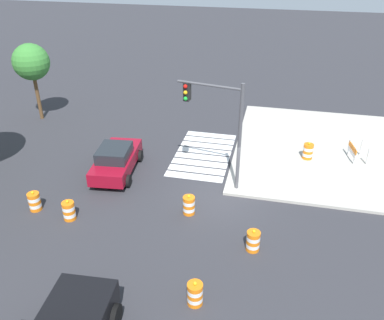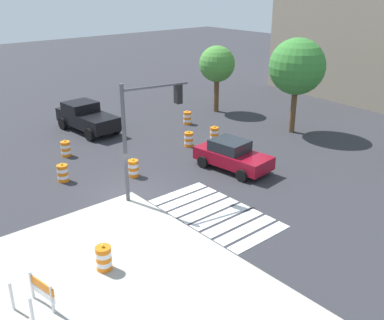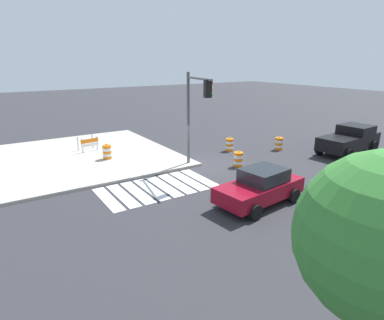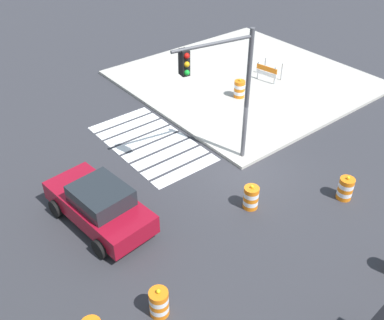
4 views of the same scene
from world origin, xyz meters
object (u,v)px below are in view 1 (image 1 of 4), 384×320
Objects in this scene: traffic_barrel_crosswalk_end at (195,294)px; street_tree_streetside_far at (31,62)px; sports_car at (116,160)px; traffic_barrel_median_far at (35,201)px; traffic_barrel_on_sidewalk at (308,151)px; traffic_barrel_near_corner at (189,205)px; construction_barricade at (355,151)px; traffic_barrel_lane_center at (253,241)px; traffic_barrel_median_near at (69,211)px; traffic_light_pole at (218,116)px.

traffic_barrel_crosswalk_end is 19.96m from street_tree_streetside_far.
sports_car is 4.75m from traffic_barrel_median_far.
street_tree_streetside_far is at bearing 83.21° from traffic_barrel_on_sidewalk.
traffic_barrel_crosswalk_end is (-5.06, -1.39, 0.00)m from traffic_barrel_near_corner.
traffic_barrel_near_corner is at bearing 15.41° from traffic_barrel_crosswalk_end.
traffic_barrel_crosswalk_end is 13.65m from construction_barricade.
traffic_barrel_median_far is 1.00× the size of traffic_barrel_lane_center.
construction_barricade is (0.43, -2.59, 0.12)m from traffic_barrel_on_sidewalk.
traffic_barrel_median_far is at bearing 148.43° from sports_car.
traffic_barrel_near_corner is 5.47m from traffic_barrel_median_near.
traffic_light_pole is 1.05× the size of street_tree_streetside_far.
construction_barricade is (6.83, -8.09, 0.27)m from traffic_barrel_near_corner.
traffic_barrel_lane_center is at bearing -152.49° from traffic_light_pole.
traffic_barrel_median_near is at bearing 126.75° from traffic_barrel_on_sidewalk.
traffic_barrel_median_near is at bearing 122.38° from construction_barricade.
traffic_barrel_on_sidewalk is (8.01, -10.73, 0.15)m from traffic_barrel_median_near.
traffic_barrel_median_near is at bearing 62.50° from traffic_barrel_crosswalk_end.
traffic_light_pole reaches higher than traffic_barrel_median_near.
sports_car is at bearing 37.93° from traffic_barrel_crosswalk_end.
traffic_barrel_on_sidewalk is at bearing -58.64° from traffic_barrel_median_far.
traffic_light_pole is at bearing 4.42° from traffic_barrel_crosswalk_end.
traffic_barrel_near_corner is at bearing 59.48° from traffic_barrel_lane_center.
traffic_light_pole is at bearing -63.66° from traffic_barrel_median_far.
sports_car is at bearing -125.90° from street_tree_streetside_far.
traffic_barrel_near_corner and traffic_barrel_median_near have the same top height.
street_tree_streetside_far reaches higher than traffic_barrel_lane_center.
traffic_barrel_crosswalk_end is 3.65m from traffic_barrel_lane_center.
traffic_barrel_lane_center is at bearing -123.25° from street_tree_streetside_far.
traffic_barrel_lane_center is at bearing 150.19° from construction_barricade.
construction_barricade is at bearing -49.85° from traffic_barrel_near_corner.
traffic_barrel_near_corner is 1.00× the size of traffic_barrel_median_far.
sports_car is 3.30× the size of construction_barricade.
traffic_barrel_on_sidewalk is (8.24, -2.38, 0.15)m from traffic_barrel_lane_center.
sports_car is at bearing 59.80° from traffic_barrel_near_corner.
street_tree_streetside_far is (1.74, 20.84, 3.30)m from construction_barricade.
sports_car is 9.04m from traffic_barrel_lane_center.
construction_barricade is 21.17m from street_tree_streetside_far.
traffic_barrel_median_far is at bearing 121.36° from traffic_barrel_on_sidewalk.
sports_car is 0.81× the size of traffic_light_pole.
traffic_barrel_near_corner is 1.00× the size of traffic_barrel_median_near.
traffic_barrel_near_corner is at bearing -123.90° from street_tree_streetside_far.
traffic_barrel_near_corner is at bearing -120.20° from sports_car.
traffic_barrel_crosswalk_end is 0.19× the size of traffic_light_pole.
traffic_barrel_median_far is 0.19× the size of street_tree_streetside_far.
street_tree_streetside_far is (10.18, 7.53, 3.56)m from traffic_barrel_median_near.
sports_car reaches higher than traffic_barrel_on_sidewalk.
construction_barricade is 0.25× the size of traffic_light_pole.
sports_car is 4.38× the size of traffic_barrel_median_near.
traffic_barrel_on_sidewalk is at bearing -96.79° from street_tree_streetside_far.
construction_barricade is at bearing -80.49° from traffic_barrel_on_sidewalk.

